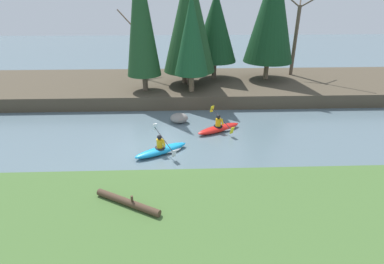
% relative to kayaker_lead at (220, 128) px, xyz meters
% --- Properties ---
extents(ground_plane, '(90.00, 90.00, 0.00)m').
position_rel_kayaker_lead_xyz_m(ground_plane, '(-3.18, -1.62, -0.20)').
color(ground_plane, slate).
extents(riverbank_near, '(44.00, 7.21, 0.58)m').
position_rel_kayaker_lead_xyz_m(riverbank_near, '(-3.18, -8.50, 0.09)').
color(riverbank_near, '#476B33').
rests_on(riverbank_near, ground).
extents(riverbank_far, '(44.00, 8.20, 0.91)m').
position_rel_kayaker_lead_xyz_m(riverbank_far, '(-3.18, 7.42, 0.26)').
color(riverbank_far, '#4C4233').
rests_on(riverbank_far, ground).
extents(conifer_tree_far_left, '(2.28, 2.28, 9.01)m').
position_rel_kayaker_lead_xyz_m(conifer_tree_far_left, '(-4.63, 5.00, 5.74)').
color(conifer_tree_far_left, brown).
rests_on(conifer_tree_far_left, riverbank_far).
extents(conifer_tree_left, '(2.75, 2.75, 5.96)m').
position_rel_kayaker_lead_xyz_m(conifer_tree_left, '(-1.90, 6.85, 4.19)').
color(conifer_tree_left, brown).
rests_on(conifer_tree_left, riverbank_far).
extents(conifer_tree_mid_left, '(3.67, 3.67, 8.28)m').
position_rel_kayaker_lead_xyz_m(conifer_tree_mid_left, '(-1.54, 6.33, 5.37)').
color(conifer_tree_mid_left, brown).
rests_on(conifer_tree_mid_left, riverbank_far).
extents(conifer_tree_centre, '(2.27, 2.27, 6.27)m').
position_rel_kayaker_lead_xyz_m(conifer_tree_centre, '(-1.45, 4.72, 4.42)').
color(conifer_tree_centre, '#7A664C').
rests_on(conifer_tree_centre, riverbank_far).
extents(conifer_tree_mid_right, '(3.33, 3.33, 6.46)m').
position_rel_kayaker_lead_xyz_m(conifer_tree_mid_right, '(0.45, 8.10, 4.61)').
color(conifer_tree_mid_right, brown).
rests_on(conifer_tree_mid_right, riverbank_far).
extents(conifer_tree_right, '(3.71, 3.71, 8.68)m').
position_rel_kayaker_lead_xyz_m(conifer_tree_right, '(4.50, 7.75, 5.73)').
color(conifer_tree_right, '#7A664C').
rests_on(conifer_tree_right, riverbank_far).
extents(bare_tree_upstream, '(2.86, 2.83, 5.13)m').
position_rel_kayaker_lead_xyz_m(bare_tree_upstream, '(-5.84, 9.88, 3.14)').
color(bare_tree_upstream, brown).
rests_on(bare_tree_upstream, riverbank_far).
extents(bare_tree_mid_upstream, '(3.90, 3.85, 7.10)m').
position_rel_kayaker_lead_xyz_m(bare_tree_mid_upstream, '(6.97, 9.08, 4.06)').
color(bare_tree_mid_upstream, brown).
rests_on(bare_tree_mid_upstream, riverbank_far).
extents(kayaker_lead, '(2.65, 1.95, 1.20)m').
position_rel_kayaker_lead_xyz_m(kayaker_lead, '(0.00, 0.00, 0.00)').
color(kayaker_lead, red).
rests_on(kayaker_lead, ground).
extents(kayaker_middle, '(2.63, 1.98, 1.20)m').
position_rel_kayaker_lead_xyz_m(kayaker_middle, '(-3.08, -2.44, 0.00)').
color(kayaker_middle, '#1993D6').
rests_on(kayaker_middle, ground).
extents(boulder_midstream, '(1.05, 0.82, 0.59)m').
position_rel_kayaker_lead_xyz_m(boulder_midstream, '(-2.31, 1.27, 0.10)').
color(boulder_midstream, gray).
rests_on(boulder_midstream, ground).
extents(driftwood_log, '(2.31, 1.45, 0.44)m').
position_rel_kayaker_lead_xyz_m(driftwood_log, '(-4.01, -7.10, 0.50)').
color(driftwood_log, '#4C3828').
rests_on(driftwood_log, riverbank_near).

